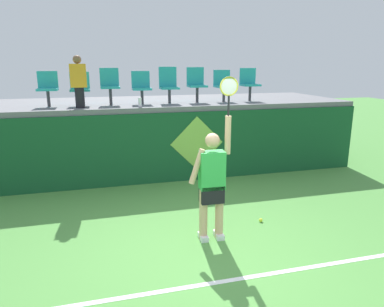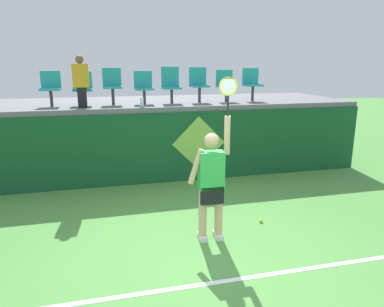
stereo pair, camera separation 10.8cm
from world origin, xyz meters
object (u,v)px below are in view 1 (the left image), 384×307
object	(u,v)px
spectator_0	(79,81)
stadium_chair_4	(169,84)
stadium_chair_3	(141,86)
stadium_chair_0	(48,87)
tennis_ball	(261,220)
stadium_chair_6	(223,84)
tennis_player	(212,181)
water_bottle	(140,102)
stadium_chair_7	(249,82)
stadium_chair_1	(80,87)
stadium_chair_2	(110,84)
stadium_chair_5	(196,83)

from	to	relation	value
spectator_0	stadium_chair_4	bearing A→B (deg)	12.76
stadium_chair_3	spectator_0	world-z (taller)	spectator_0
stadium_chair_0	spectator_0	world-z (taller)	spectator_0
tennis_ball	stadium_chair_6	xyz separation A→B (m)	(0.48, 3.44, 2.17)
stadium_chair_0	stadium_chair_4	world-z (taller)	stadium_chair_4
tennis_player	stadium_chair_0	bearing A→B (deg)	125.33
water_bottle	stadium_chair_7	world-z (taller)	stadium_chair_7
stadium_chair_1	stadium_chair_6	size ratio (longest dim) A/B	0.97
tennis_ball	stadium_chair_3	world-z (taller)	stadium_chair_3
stadium_chair_2	stadium_chair_3	size ratio (longest dim) A/B	1.10
water_bottle	stadium_chair_3	size ratio (longest dim) A/B	0.27
stadium_chair_5	stadium_chair_3	bearing A→B (deg)	-179.85
tennis_player	stadium_chair_0	xyz separation A→B (m)	(-2.68, 3.79, 1.24)
water_bottle	stadium_chair_6	size ratio (longest dim) A/B	0.26
stadium_chair_7	stadium_chair_4	bearing A→B (deg)	179.76
stadium_chair_5	stadium_chair_0	bearing A→B (deg)	-179.90
stadium_chair_4	stadium_chair_5	world-z (taller)	stadium_chair_4
tennis_ball	stadium_chair_5	xyz separation A→B (m)	(-0.22, 3.45, 2.20)
tennis_ball	stadium_chair_3	size ratio (longest dim) A/B	0.08
stadium_chair_4	stadium_chair_5	xyz separation A→B (m)	(0.71, -0.01, 0.01)
stadium_chair_2	stadium_chair_4	xyz separation A→B (m)	(1.41, 0.01, -0.01)
spectator_0	stadium_chair_5	bearing A→B (deg)	9.49
stadium_chair_1	stadium_chair_2	world-z (taller)	stadium_chair_2
stadium_chair_7	stadium_chair_2	bearing A→B (deg)	179.98
tennis_ball	stadium_chair_6	bearing A→B (deg)	81.98
tennis_player	stadium_chair_4	xyz separation A→B (m)	(0.10, 3.80, 1.26)
stadium_chair_4	tennis_player	bearing A→B (deg)	-91.50
stadium_chair_3	tennis_player	bearing A→B (deg)	-81.42
tennis_player	tennis_ball	distance (m)	1.43
water_bottle	spectator_0	distance (m)	1.39
tennis_ball	spectator_0	distance (m)	4.83
stadium_chair_0	stadium_chair_7	xyz separation A→B (m)	(4.92, 0.00, 0.03)
tennis_ball	water_bottle	xyz separation A→B (m)	(-1.72, 2.82, 1.82)
water_bottle	stadium_chair_1	xyz separation A→B (m)	(-1.30, 0.62, 0.32)
tennis_ball	stadium_chair_2	world-z (taller)	stadium_chair_2
stadium_chair_4	stadium_chair_6	size ratio (longest dim) A/B	1.10
stadium_chair_1	stadium_chair_5	bearing A→B (deg)	0.09
water_bottle	stadium_chair_2	xyz separation A→B (m)	(-0.62, 0.62, 0.38)
stadium_chair_2	stadium_chair_5	size ratio (longest dim) A/B	0.99
stadium_chair_1	stadium_chair_4	world-z (taller)	stadium_chair_4
tennis_ball	stadium_chair_5	world-z (taller)	stadium_chair_5
water_bottle	stadium_chair_7	size ratio (longest dim) A/B	0.25
stadium_chair_5	stadium_chair_6	xyz separation A→B (m)	(0.71, -0.01, -0.03)
stadium_chair_1	stadium_chair_6	bearing A→B (deg)	-0.01
stadium_chair_0	stadium_chair_3	bearing A→B (deg)	0.06
tennis_player	water_bottle	xyz separation A→B (m)	(-0.69, 3.17, 0.90)
stadium_chair_0	stadium_chair_1	size ratio (longest dim) A/B	1.03
stadium_chair_0	stadium_chair_6	size ratio (longest dim) A/B	0.99
stadium_chair_0	stadium_chair_2	xyz separation A→B (m)	(1.37, 0.00, 0.03)
tennis_ball	stadium_chair_4	world-z (taller)	stadium_chair_4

